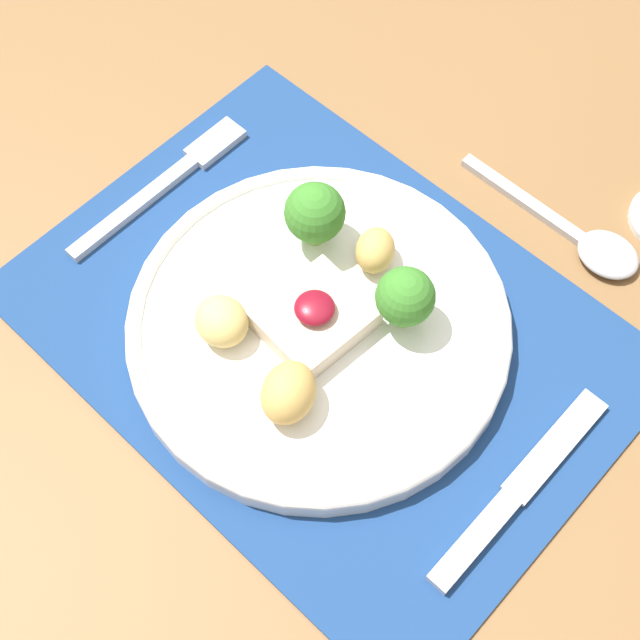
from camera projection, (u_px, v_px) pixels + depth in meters
name	position (u px, v px, depth m)	size (l,w,h in m)	color
ground_plane	(322.00, 562.00, 1.30)	(8.00, 8.00, 0.00)	brown
dining_table	(323.00, 379.00, 0.75)	(1.41, 0.93, 0.73)	brown
placemat	(323.00, 328.00, 0.67)	(0.44, 0.32, 0.00)	navy
dinner_plate	(320.00, 321.00, 0.65)	(0.28, 0.28, 0.07)	white
fork	(170.00, 178.00, 0.73)	(0.02, 0.18, 0.01)	#B2B2B7
knife	(509.00, 500.00, 0.60)	(0.02, 0.18, 0.01)	#B2B2B7
spoon	(589.00, 242.00, 0.70)	(0.17, 0.04, 0.01)	#B2B2B7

